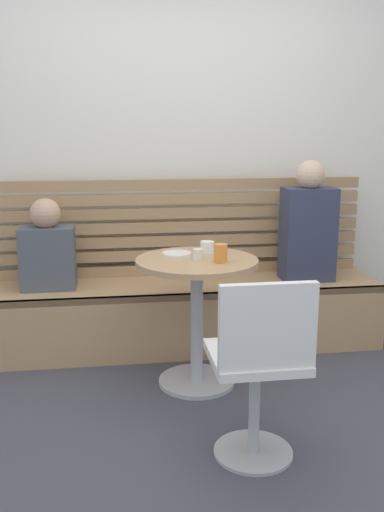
% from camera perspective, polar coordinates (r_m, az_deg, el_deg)
% --- Properties ---
extents(ground, '(8.00, 8.00, 0.00)m').
position_cam_1_polar(ground, '(2.77, 1.54, -18.45)').
color(ground, '#42424C').
extents(back_wall, '(5.20, 0.10, 2.90)m').
position_cam_1_polar(back_wall, '(3.99, -2.36, 12.99)').
color(back_wall, white).
rests_on(back_wall, ground).
extents(booth_bench, '(2.70, 0.52, 0.44)m').
position_cam_1_polar(booth_bench, '(3.76, -1.51, -6.07)').
color(booth_bench, tan).
rests_on(booth_bench, ground).
extents(booth_backrest, '(2.65, 0.04, 0.67)m').
position_cam_1_polar(booth_backrest, '(3.85, -1.97, 2.96)').
color(booth_backrest, '#A68157').
rests_on(booth_backrest, booth_bench).
extents(cafe_table, '(0.68, 0.68, 0.74)m').
position_cam_1_polar(cafe_table, '(3.13, 0.49, -4.24)').
color(cafe_table, '#ADADB2').
rests_on(cafe_table, ground).
extents(white_chair, '(0.40, 0.40, 0.85)m').
position_cam_1_polar(white_chair, '(2.43, 6.91, -10.88)').
color(white_chair, '#ADADB2').
rests_on(white_chair, ground).
extents(person_adult, '(0.34, 0.22, 0.80)m').
position_cam_1_polar(person_adult, '(3.81, 11.76, 2.94)').
color(person_adult, '#333851').
rests_on(person_adult, booth_bench).
extents(person_child_left, '(0.34, 0.22, 0.58)m').
position_cam_1_polar(person_child_left, '(3.65, -14.54, 0.64)').
color(person_child_left, '#4C515B').
rests_on(person_child_left, booth_bench).
extents(cup_espresso_small, '(0.06, 0.06, 0.05)m').
position_cam_1_polar(cup_espresso_small, '(3.08, 0.61, 0.22)').
color(cup_espresso_small, silver).
rests_on(cup_espresso_small, cafe_table).
extents(cup_tumbler_orange, '(0.07, 0.07, 0.10)m').
position_cam_1_polar(cup_tumbler_orange, '(2.99, 2.94, 0.29)').
color(cup_tumbler_orange, orange).
rests_on(cup_tumbler_orange, cafe_table).
extents(cup_ceramic_white, '(0.08, 0.08, 0.07)m').
position_cam_1_polar(cup_ceramic_white, '(3.21, 1.57, 0.90)').
color(cup_ceramic_white, white).
rests_on(cup_ceramic_white, cafe_table).
extents(plate_small, '(0.17, 0.17, 0.01)m').
position_cam_1_polar(plate_small, '(3.18, -1.57, 0.26)').
color(plate_small, white).
rests_on(plate_small, cafe_table).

